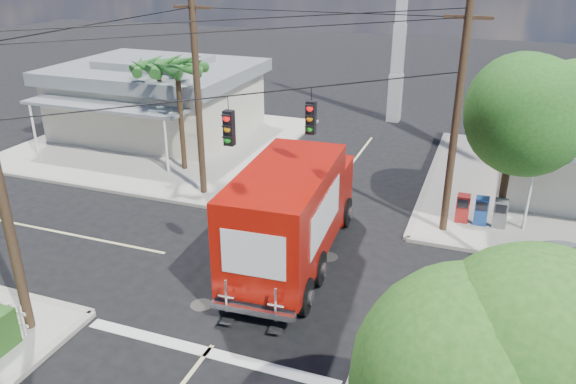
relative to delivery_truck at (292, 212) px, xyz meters
The scene contains 12 objects.
ground 2.25m from the delivery_truck, 112.81° to the right, with size 120.00×120.00×0.00m, color black.
sidewalk_nw 15.07m from the delivery_truck, 139.41° to the left, with size 14.12×14.12×0.14m.
road_markings 3.25m from the delivery_truck, 100.42° to the right, with size 32.00×32.00×0.01m.
building_nw 16.85m from the delivery_truck, 137.80° to the left, with size 10.80×10.20×4.30m.
radio_tower 19.23m from the delivery_truck, 89.94° to the left, with size 0.80×0.80×17.00m.
tree_ne_front 9.23m from the delivery_truck, 39.84° to the left, with size 4.21×4.14×6.66m.
tree_se 10.85m from the delivery_truck, 52.11° to the right, with size 3.67×3.54×5.62m.
palm_nw_front 10.68m from the delivery_truck, 141.47° to the left, with size 3.01×3.08×5.59m.
palm_nw_back 13.01m from the delivery_truck, 141.80° to the left, with size 3.01×3.08×5.19m.
utility_poles 3.51m from the delivery_truck, 167.47° to the left, with size 12.00×10.68×9.00m.
vending_boxes 7.95m from the delivery_truck, 40.03° to the left, with size 1.90×0.50×1.10m.
delivery_truck is the anchor object (origin of this frame).
Camera 1 is at (6.34, -15.02, 10.02)m, focal length 35.00 mm.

